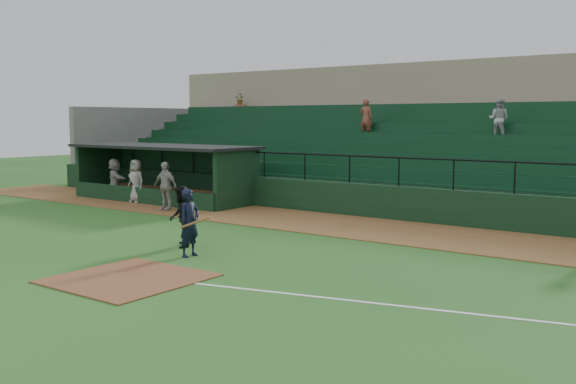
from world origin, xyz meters
The scene contains 11 objects.
ground centered at (0.00, 0.00, 0.00)m, with size 90.00×90.00×0.00m, color #255A1D.
warning_track centered at (0.00, 8.00, 0.01)m, with size 40.00×4.00×0.03m, color brown.
home_plate_dirt centered at (0.00, -1.00, 0.01)m, with size 3.00×3.00×0.03m, color brown.
foul_line centered at (8.00, 1.20, 0.01)m, with size 18.00×0.09×0.01m, color white.
stadium_structure centered at (0.00, 16.46, 2.30)m, with size 38.00×13.08×6.40m.
dugout centered at (-9.75, 9.56, 1.33)m, with size 8.90×3.20×2.42m.
batter_at_plate centered at (-0.60, 1.52, 0.88)m, with size 1.01×0.69×1.76m.
umpire centered at (-1.65, 2.25, 0.85)m, with size 0.83×0.65×1.71m, color black.
dugout_player_a centered at (-7.30, 6.94, 0.97)m, with size 1.10×0.46×1.88m, color #ACA5A1.
dugout_player_b centered at (-10.02, 7.84, 0.94)m, with size 0.89×0.58×1.82m, color #A19B97.
dugout_player_c centered at (-11.56, 7.95, 0.94)m, with size 1.68×0.54×1.81m, color #AAA49F.
Camera 1 is at (11.12, -10.20, 3.53)m, focal length 40.18 mm.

